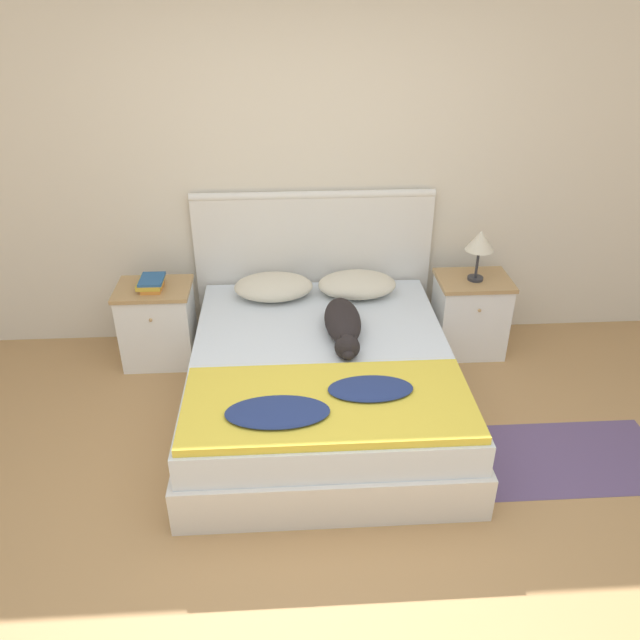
{
  "coord_description": "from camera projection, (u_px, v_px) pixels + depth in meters",
  "views": [
    {
      "loc": [
        -0.15,
        -2.14,
        2.49
      ],
      "look_at": [
        0.06,
        1.26,
        0.57
      ],
      "focal_mm": 35.0,
      "sensor_mm": 36.0,
      "label": 1
    }
  ],
  "objects": [
    {
      "name": "ground_plane",
      "position": [
        324.0,
        545.0,
        3.09
      ],
      "size": [
        16.0,
        16.0,
        0.0
      ],
      "primitive_type": "plane",
      "color": "tan"
    },
    {
      "name": "wall_back",
      "position": [
        304.0,
        170.0,
        4.31
      ],
      "size": [
        9.0,
        0.06,
        2.55
      ],
      "color": "beige",
      "rests_on": "ground_plane"
    },
    {
      "name": "bed",
      "position": [
        322.0,
        382.0,
        3.91
      ],
      "size": [
        1.64,
        1.94,
        0.47
      ],
      "color": "silver",
      "rests_on": "ground_plane"
    },
    {
      "name": "headboard",
      "position": [
        314.0,
        264.0,
        4.59
      ],
      "size": [
        1.72,
        0.06,
        1.15
      ],
      "color": "silver",
      "rests_on": "ground_plane"
    },
    {
      "name": "nightstand_left",
      "position": [
        158.0,
        324.0,
        4.42
      ],
      "size": [
        0.51,
        0.41,
        0.59
      ],
      "color": "white",
      "rests_on": "ground_plane"
    },
    {
      "name": "nightstand_right",
      "position": [
        470.0,
        315.0,
        4.54
      ],
      "size": [
        0.51,
        0.41,
        0.59
      ],
      "color": "white",
      "rests_on": "ground_plane"
    },
    {
      "name": "pillow_left",
      "position": [
        274.0,
        287.0,
        4.37
      ],
      "size": [
        0.55,
        0.38,
        0.16
      ],
      "color": "beige",
      "rests_on": "bed"
    },
    {
      "name": "pillow_right",
      "position": [
        357.0,
        284.0,
        4.4
      ],
      "size": [
        0.55,
        0.38,
        0.16
      ],
      "color": "beige",
      "rests_on": "bed"
    },
    {
      "name": "quilt",
      "position": [
        326.0,
        403.0,
        3.28
      ],
      "size": [
        1.54,
        0.7,
        0.08
      ],
      "color": "yellow",
      "rests_on": "bed"
    },
    {
      "name": "dog",
      "position": [
        343.0,
        324.0,
        3.91
      ],
      "size": [
        0.23,
        0.76,
        0.16
      ],
      "color": "black",
      "rests_on": "bed"
    },
    {
      "name": "book_stack",
      "position": [
        151.0,
        283.0,
        4.23
      ],
      "size": [
        0.17,
        0.22,
        0.08
      ],
      "color": "orange",
      "rests_on": "nightstand_left"
    },
    {
      "name": "table_lamp",
      "position": [
        480.0,
        242.0,
        4.24
      ],
      "size": [
        0.2,
        0.2,
        0.36
      ],
      "color": "#2D2D33",
      "rests_on": "nightstand_right"
    },
    {
      "name": "rug",
      "position": [
        570.0,
        458.0,
        3.64
      ],
      "size": [
        1.1,
        0.64,
        0.0
      ],
      "color": "#604C75",
      "rests_on": "ground_plane"
    }
  ]
}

